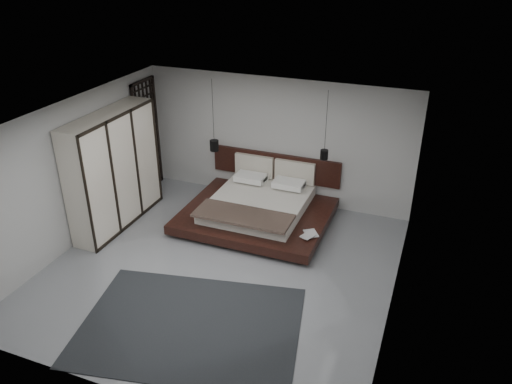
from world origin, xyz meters
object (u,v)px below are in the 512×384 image
at_px(lattice_screen, 148,136).
at_px(bed, 258,207).
at_px(pendant_left, 214,145).
at_px(pendant_right, 324,154).
at_px(rug, 191,326).
at_px(wardrobe, 114,170).

distance_m(lattice_screen, bed, 3.16).
relative_size(lattice_screen, bed, 0.88).
xyz_separation_m(pendant_left, pendant_right, (2.44, 0.00, 0.16)).
xyz_separation_m(bed, rug, (0.20, -3.46, -0.29)).
distance_m(bed, rug, 3.47).
distance_m(pendant_left, pendant_right, 2.44).
relative_size(pendant_right, rug, 0.42).
bearing_deg(bed, pendant_right, 21.70).
bearing_deg(rug, lattice_screen, 128.18).
bearing_deg(pendant_left, lattice_screen, 177.88).
height_order(wardrobe, rug, wardrobe).
bearing_deg(wardrobe, bed, 22.60).
bearing_deg(lattice_screen, rug, -51.82).
xyz_separation_m(pendant_left, rug, (1.42, -3.94, -1.34)).
height_order(pendant_right, rug, pendant_right).
bearing_deg(wardrobe, lattice_screen, 98.57).
relative_size(bed, pendant_left, 1.88).
bearing_deg(pendant_left, pendant_right, 0.00).
bearing_deg(wardrobe, pendant_left, 47.42).
distance_m(lattice_screen, pendant_left, 1.73).
xyz_separation_m(lattice_screen, pendant_right, (4.17, -0.06, 0.20)).
height_order(pendant_left, pendant_right, same).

